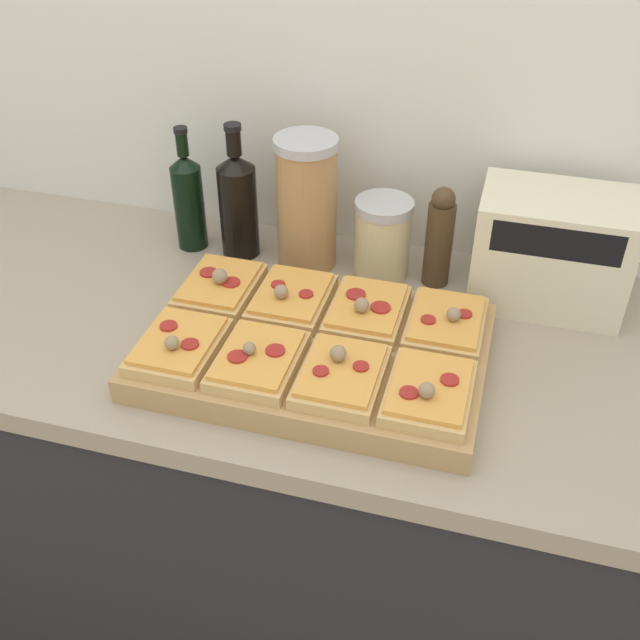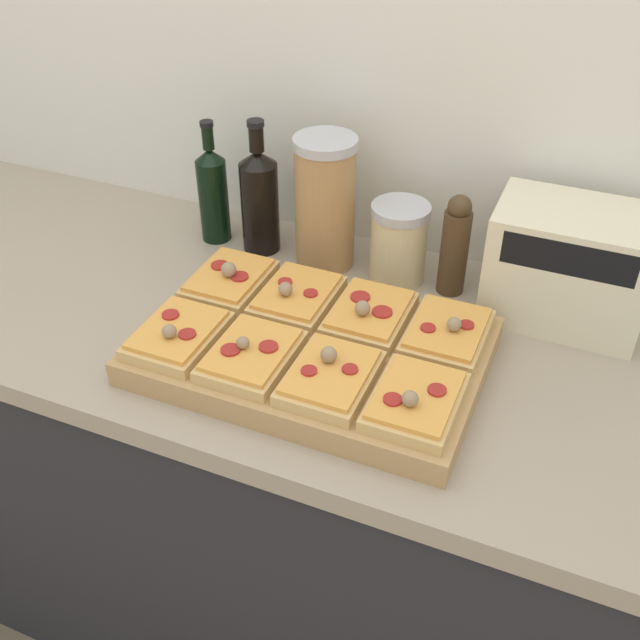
{
  "view_description": "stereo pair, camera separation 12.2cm",
  "coord_description": "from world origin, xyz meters",
  "px_view_note": "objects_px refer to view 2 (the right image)",
  "views": [
    {
      "loc": [
        0.34,
        -0.68,
        1.69
      ],
      "look_at": [
        0.08,
        0.26,
        0.96
      ],
      "focal_mm": 42.0,
      "sensor_mm": 36.0,
      "label": 1
    },
    {
      "loc": [
        0.46,
        -0.64,
        1.69
      ],
      "look_at": [
        0.08,
        0.26,
        0.96
      ],
      "focal_mm": 42.0,
      "sensor_mm": 36.0,
      "label": 2
    }
  ],
  "objects_px": {
    "wine_bottle": "(260,199)",
    "toaster_oven": "(568,266)",
    "grain_jar_short": "(399,243)",
    "cutting_board": "(313,351)",
    "olive_oil_bottle": "(213,193)",
    "grain_jar_tall": "(325,203)",
    "pepper_mill": "(455,246)"
  },
  "relations": [
    {
      "from": "wine_bottle",
      "to": "toaster_oven",
      "type": "xyz_separation_m",
      "value": [
        0.59,
        -0.0,
        -0.01
      ]
    },
    {
      "from": "toaster_oven",
      "to": "grain_jar_short",
      "type": "bearing_deg",
      "value": 179.84
    },
    {
      "from": "cutting_board",
      "to": "toaster_oven",
      "type": "bearing_deg",
      "value": 39.57
    },
    {
      "from": "cutting_board",
      "to": "olive_oil_bottle",
      "type": "relative_size",
      "value": 2.17
    },
    {
      "from": "olive_oil_bottle",
      "to": "wine_bottle",
      "type": "xyz_separation_m",
      "value": [
        0.1,
        0.0,
        0.01
      ]
    },
    {
      "from": "wine_bottle",
      "to": "grain_jar_tall",
      "type": "relative_size",
      "value": 1.04
    },
    {
      "from": "olive_oil_bottle",
      "to": "grain_jar_short",
      "type": "xyz_separation_m",
      "value": [
        0.39,
        0.0,
        -0.03
      ]
    },
    {
      "from": "pepper_mill",
      "to": "toaster_oven",
      "type": "xyz_separation_m",
      "value": [
        0.2,
        -0.0,
        0.01
      ]
    },
    {
      "from": "wine_bottle",
      "to": "grain_jar_tall",
      "type": "height_order",
      "value": "wine_bottle"
    },
    {
      "from": "grain_jar_tall",
      "to": "wine_bottle",
      "type": "bearing_deg",
      "value": 180.0
    },
    {
      "from": "grain_jar_short",
      "to": "pepper_mill",
      "type": "height_order",
      "value": "pepper_mill"
    },
    {
      "from": "grain_jar_short",
      "to": "toaster_oven",
      "type": "distance_m",
      "value": 0.31
    },
    {
      "from": "cutting_board",
      "to": "olive_oil_bottle",
      "type": "bearing_deg",
      "value": 139.66
    },
    {
      "from": "olive_oil_bottle",
      "to": "toaster_oven",
      "type": "xyz_separation_m",
      "value": [
        0.7,
        -0.0,
        -0.0
      ]
    },
    {
      "from": "olive_oil_bottle",
      "to": "pepper_mill",
      "type": "bearing_deg",
      "value": 0.0
    },
    {
      "from": "olive_oil_bottle",
      "to": "wine_bottle",
      "type": "bearing_deg",
      "value": 0.0
    },
    {
      "from": "wine_bottle",
      "to": "cutting_board",
      "type": "bearing_deg",
      "value": -50.68
    },
    {
      "from": "olive_oil_bottle",
      "to": "grain_jar_tall",
      "type": "xyz_separation_m",
      "value": [
        0.24,
        0.0,
        0.03
      ]
    },
    {
      "from": "grain_jar_tall",
      "to": "toaster_oven",
      "type": "height_order",
      "value": "grain_jar_tall"
    },
    {
      "from": "wine_bottle",
      "to": "toaster_oven",
      "type": "distance_m",
      "value": 0.59
    },
    {
      "from": "olive_oil_bottle",
      "to": "pepper_mill",
      "type": "height_order",
      "value": "olive_oil_bottle"
    },
    {
      "from": "olive_oil_bottle",
      "to": "wine_bottle",
      "type": "relative_size",
      "value": 0.93
    },
    {
      "from": "grain_jar_tall",
      "to": "toaster_oven",
      "type": "bearing_deg",
      "value": -0.11
    },
    {
      "from": "grain_jar_tall",
      "to": "pepper_mill",
      "type": "height_order",
      "value": "grain_jar_tall"
    },
    {
      "from": "olive_oil_bottle",
      "to": "grain_jar_tall",
      "type": "height_order",
      "value": "grain_jar_tall"
    },
    {
      "from": "grain_jar_tall",
      "to": "pepper_mill",
      "type": "relative_size",
      "value": 1.32
    },
    {
      "from": "cutting_board",
      "to": "grain_jar_tall",
      "type": "xyz_separation_m",
      "value": [
        -0.1,
        0.29,
        0.11
      ]
    },
    {
      "from": "olive_oil_bottle",
      "to": "cutting_board",
      "type": "bearing_deg",
      "value": -40.34
    },
    {
      "from": "cutting_board",
      "to": "olive_oil_bottle",
      "type": "height_order",
      "value": "olive_oil_bottle"
    },
    {
      "from": "grain_jar_short",
      "to": "toaster_oven",
      "type": "height_order",
      "value": "toaster_oven"
    },
    {
      "from": "pepper_mill",
      "to": "toaster_oven",
      "type": "relative_size",
      "value": 0.68
    },
    {
      "from": "cutting_board",
      "to": "pepper_mill",
      "type": "relative_size",
      "value": 2.79
    }
  ]
}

